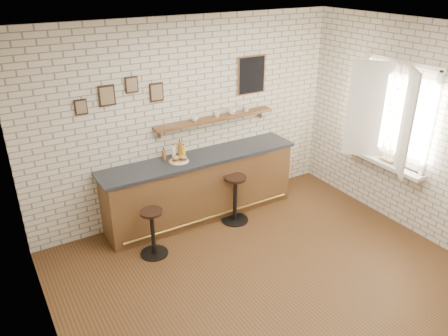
{
  "coord_description": "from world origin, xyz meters",
  "views": [
    {
      "loc": [
        -2.76,
        -3.61,
        3.61
      ],
      "look_at": [
        -0.05,
        0.9,
        1.15
      ],
      "focal_mm": 35.0,
      "sensor_mm": 36.0,
      "label": 1
    }
  ],
  "objects": [
    {
      "name": "bitters_bottle_white",
      "position": [
        -0.34,
        1.87,
        1.1
      ],
      "size": [
        0.06,
        0.06,
        0.22
      ],
      "color": "white",
      "rests_on": "bar_counter"
    },
    {
      "name": "bar_stool_left",
      "position": [
        -1.03,
        1.12,
        0.37
      ],
      "size": [
        0.39,
        0.39,
        0.68
      ],
      "color": "black",
      "rests_on": "ground"
    },
    {
      "name": "casement_window",
      "position": [
        2.36,
        0.3,
        1.65
      ],
      "size": [
        0.4,
        1.3,
        1.56
      ],
      "color": "white",
      "rests_on": "ground"
    },
    {
      "name": "bitters_bottle_brown",
      "position": [
        -0.5,
        1.87,
        1.09
      ],
      "size": [
        0.06,
        0.06,
        0.19
      ],
      "color": "brown",
      "rests_on": "bar_counter"
    },
    {
      "name": "ciabatta_sandwich",
      "position": [
        -0.33,
        1.7,
        1.06
      ],
      "size": [
        0.24,
        0.18,
        0.07
      ],
      "color": "tan",
      "rests_on": "sandwich_plate"
    },
    {
      "name": "back_wall_decor",
      "position": [
        0.23,
        1.98,
        2.05
      ],
      "size": [
        2.96,
        0.02,
        0.56
      ],
      "color": "black",
      "rests_on": "ground"
    },
    {
      "name": "book_lower",
      "position": [
        2.38,
        0.25,
        0.94
      ],
      "size": [
        0.19,
        0.24,
        0.02
      ],
      "primitive_type": "imported",
      "rotation": [
        0.0,
        0.0,
        -0.12
      ],
      "color": "tan",
      "rests_on": "window_sill"
    },
    {
      "name": "shelf_cup_b",
      "position": [
        0.43,
        1.9,
        1.54
      ],
      "size": [
        0.13,
        0.13,
        0.09
      ],
      "primitive_type": "imported",
      "rotation": [
        0.0,
        0.0,
        0.6
      ],
      "color": "white",
      "rests_on": "wall_shelf"
    },
    {
      "name": "bar_stool_right",
      "position": [
        0.38,
        1.29,
        0.4
      ],
      "size": [
        0.42,
        0.42,
        0.75
      ],
      "color": "black",
      "rests_on": "ground"
    },
    {
      "name": "book_upper",
      "position": [
        2.38,
        0.26,
        0.96
      ],
      "size": [
        0.19,
        0.25,
        0.02
      ],
      "primitive_type": "imported",
      "rotation": [
        0.0,
        0.0,
        -0.06
      ],
      "color": "tan",
      "rests_on": "book_lower"
    },
    {
      "name": "potato_chips",
      "position": [
        -0.35,
        1.7,
        1.02
      ],
      "size": [
        0.26,
        0.17,
        0.0
      ],
      "color": "#C69245",
      "rests_on": "sandwich_plate"
    },
    {
      "name": "bitters_bottle_amber",
      "position": [
        -0.24,
        1.87,
        1.12
      ],
      "size": [
        0.06,
        0.06,
        0.26
      ],
      "color": "#9A5918",
      "rests_on": "bar_counter"
    },
    {
      "name": "condiment_bottle_yellow",
      "position": [
        -0.17,
        1.87,
        1.09
      ],
      "size": [
        0.06,
        0.06,
        0.18
      ],
      "color": "yellow",
      "rests_on": "bar_counter"
    },
    {
      "name": "window_sill",
      "position": [
        2.4,
        0.3,
        0.9
      ],
      "size": [
        0.2,
        1.35,
        0.06
      ],
      "color": "white",
      "rests_on": "ground"
    },
    {
      "name": "ground",
      "position": [
        0.0,
        0.0,
        0.0
      ],
      "size": [
        5.0,
        5.0,
        0.0
      ],
      "primitive_type": "plane",
      "color": "brown",
      "rests_on": "ground"
    },
    {
      "name": "wall_shelf",
      "position": [
        0.4,
        1.9,
        1.48
      ],
      "size": [
        2.0,
        0.18,
        0.18
      ],
      "color": "brown",
      "rests_on": "ground"
    },
    {
      "name": "shelf_cup_d",
      "position": [
        0.96,
        1.9,
        1.55
      ],
      "size": [
        0.12,
        0.12,
        0.09
      ],
      "primitive_type": "imported",
      "rotation": [
        0.0,
        0.0,
        0.22
      ],
      "color": "white",
      "rests_on": "wall_shelf"
    },
    {
      "name": "sandwich_plate",
      "position": [
        -0.34,
        1.7,
        1.02
      ],
      "size": [
        0.28,
        0.28,
        0.01
      ],
      "primitive_type": "cylinder",
      "color": "white",
      "rests_on": "bar_counter"
    },
    {
      "name": "shelf_cup_a",
      "position": [
        0.04,
        1.9,
        1.54
      ],
      "size": [
        0.16,
        0.16,
        0.09
      ],
      "primitive_type": "imported",
      "rotation": [
        0.0,
        0.0,
        0.65
      ],
      "color": "white",
      "rests_on": "wall_shelf"
    },
    {
      "name": "bar_counter",
      "position": [
        0.02,
        1.7,
        0.51
      ],
      "size": [
        3.1,
        0.65,
        1.01
      ],
      "color": "brown",
      "rests_on": "ground"
    },
    {
      "name": "shelf_cup_c",
      "position": [
        0.7,
        1.9,
        1.55
      ],
      "size": [
        0.13,
        0.13,
        0.1
      ],
      "primitive_type": "imported",
      "rotation": [
        0.0,
        0.0,
        1.58
      ],
      "color": "white",
      "rests_on": "wall_shelf"
    }
  ]
}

